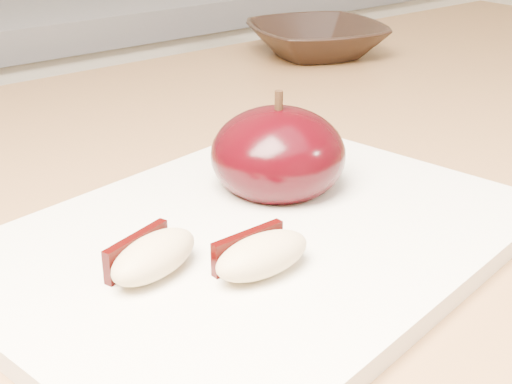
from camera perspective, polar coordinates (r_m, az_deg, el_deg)
cutting_board at (r=0.42m, az=0.00°, el=-3.87°), size 0.36×0.29×0.01m
apple_half at (r=0.47m, az=1.77°, el=3.02°), size 0.11×0.11×0.07m
apple_wedge_a at (r=0.38m, az=-8.32°, el=-5.05°), size 0.06×0.04×0.02m
apple_wedge_b at (r=0.37m, az=0.38°, el=-5.01°), size 0.06×0.03×0.02m
bowl at (r=0.87m, az=4.85°, el=12.05°), size 0.20×0.20×0.04m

